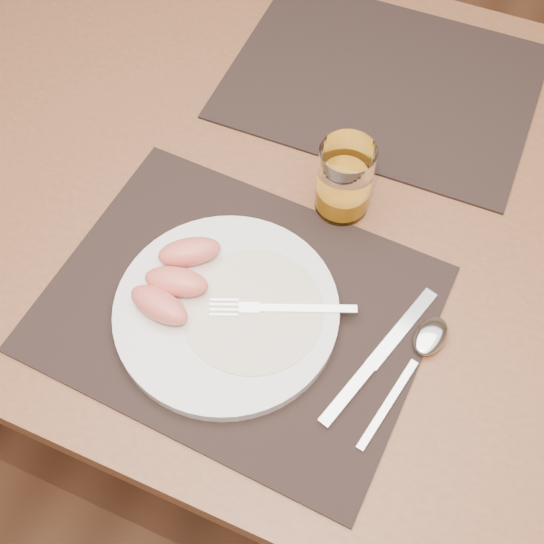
{
  "coord_description": "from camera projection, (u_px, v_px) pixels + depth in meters",
  "views": [
    {
      "loc": [
        0.17,
        -0.56,
        1.48
      ],
      "look_at": [
        -0.0,
        -0.17,
        0.77
      ],
      "focal_mm": 45.0,
      "sensor_mm": 36.0,
      "label": 1
    }
  ],
  "objects": [
    {
      "name": "placemat_far",
      "position": [
        382.0,
        81.0,
        1.03
      ],
      "size": [
        0.45,
        0.35,
        0.0
      ],
      "primitive_type": "cube",
      "rotation": [
        0.0,
        0.0,
        0.01
      ],
      "color": "black",
      "rests_on": "table"
    },
    {
      "name": "ground",
      "position": [
        301.0,
        388.0,
        1.57
      ],
      "size": [
        5.0,
        5.0,
        0.0
      ],
      "primitive_type": "plane",
      "color": "brown",
      "rests_on": "ground"
    },
    {
      "name": "plate",
      "position": [
        227.0,
        311.0,
        0.82
      ],
      "size": [
        0.27,
        0.27,
        0.02
      ],
      "primitive_type": "cylinder",
      "color": "white",
      "rests_on": "placemat_near"
    },
    {
      "name": "juice_glass",
      "position": [
        344.0,
        182.0,
        0.87
      ],
      "size": [
        0.07,
        0.07,
        0.11
      ],
      "color": "white",
      "rests_on": "placemat_near"
    },
    {
      "name": "fork",
      "position": [
        270.0,
        308.0,
        0.81
      ],
      "size": [
        0.17,
        0.08,
        0.0
      ],
      "color": "silver",
      "rests_on": "plate"
    },
    {
      "name": "spoon",
      "position": [
        425.0,
        346.0,
        0.79
      ],
      "size": [
        0.06,
        0.19,
        0.01
      ],
      "color": "silver",
      "rests_on": "placemat_near"
    },
    {
      "name": "plate_dressing",
      "position": [
        253.0,
        310.0,
        0.81
      ],
      "size": [
        0.17,
        0.17,
        0.0
      ],
      "color": "white",
      "rests_on": "plate"
    },
    {
      "name": "knife",
      "position": [
        370.0,
        366.0,
        0.78
      ],
      "size": [
        0.08,
        0.22,
        0.01
      ],
      "color": "silver",
      "rests_on": "placemat_near"
    },
    {
      "name": "table",
      "position": [
        318.0,
        220.0,
        1.0
      ],
      "size": [
        1.4,
        0.9,
        0.75
      ],
      "color": "brown",
      "rests_on": "ground"
    },
    {
      "name": "grapefruit_wedges",
      "position": [
        175.0,
        279.0,
        0.81
      ],
      "size": [
        0.09,
        0.14,
        0.03
      ],
      "color": "#E5705D",
      "rests_on": "plate"
    },
    {
      "name": "placemat_near",
      "position": [
        237.0,
        308.0,
        0.83
      ],
      "size": [
        0.47,
        0.37,
        0.0
      ],
      "primitive_type": "cube",
      "rotation": [
        0.0,
        0.0,
        -0.05
      ],
      "color": "black",
      "rests_on": "table"
    }
  ]
}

